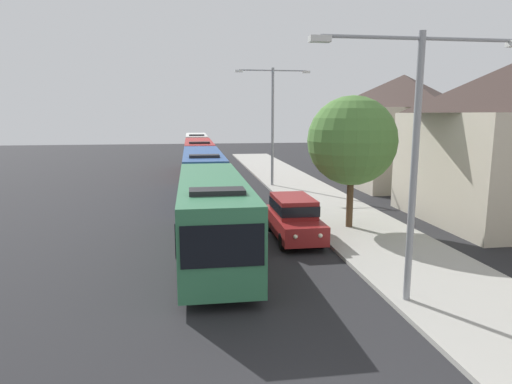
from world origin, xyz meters
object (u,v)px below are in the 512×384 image
Objects in this scene: bus_middle at (199,156)px; streetlamp_mid at (273,115)px; white_suv at (293,216)px; streetlamp_near at (416,139)px; bus_lead at (212,213)px; bus_fourth_in_line at (197,146)px; bus_second_in_line at (203,173)px; roadside_tree at (352,141)px.

streetlamp_mid is (5.40, -8.72, 3.77)m from bus_middle.
white_suv is 0.57× the size of streetlamp_mid.
streetlamp_mid reaches higher than streetlamp_near.
bus_middle is (0.00, 24.93, 0.00)m from bus_lead.
bus_middle is 1.14× the size of bus_fourth_in_line.
bus_lead is at bearing -90.00° from bus_second_in_line.
roadside_tree is at bearing -79.29° from bus_fourth_in_line.
bus_second_in_line is 12.57m from bus_middle.
bus_middle and bus_fourth_in_line have the same top height.
streetlamp_near is at bearing -77.04° from white_suv.
streetlamp_near is (5.40, -44.19, 3.17)m from bus_fourth_in_line.
white_suv is 0.80× the size of roadside_tree.
streetlamp_mid is (0.00, 21.79, 0.60)m from streetlamp_near.
streetlamp_mid is at bearing 95.80° from roadside_tree.
streetlamp_near reaches higher than roadside_tree.
streetlamp_near is at bearing -83.04° from bus_fourth_in_line.
bus_second_in_line is 7.63m from streetlamp_mid.
bus_lead is 8.38m from streetlamp_near.
streetlamp_near is 1.21× the size of roadside_tree.
streetlamp_near is at bearing -79.97° from bus_middle.
streetlamp_near reaches higher than bus_second_in_line.
streetlamp_mid is at bearing -58.23° from bus_middle.
white_suv is at bearing -84.26° from bus_fourth_in_line.
bus_second_in_line and bus_middle have the same top height.
bus_lead is 1.27× the size of streetlamp_mid.
bus_lead is 0.94× the size of bus_second_in_line.
bus_middle is at bearing 90.00° from bus_lead.
bus_fourth_in_line is 1.23× the size of streetlamp_mid.
bus_lead is at bearing -108.41° from streetlamp_mid.
streetlamp_mid is 13.37m from roadside_tree.
streetlamp_near is (5.40, -5.57, 3.17)m from bus_lead.
white_suv is (3.70, -23.12, -0.66)m from bus_middle.
bus_middle is 1.62× the size of streetlamp_near.
bus_lead is at bearing -156.28° from roadside_tree.
roadside_tree reaches higher than bus_lead.
streetlamp_near is (5.40, -30.51, 3.17)m from bus_middle.
bus_second_in_line reaches higher than white_suv.
roadside_tree is (1.35, 8.54, -0.57)m from streetlamp_near.
bus_middle is 2.44× the size of white_suv.
bus_middle is at bearing 90.00° from bus_second_in_line.
bus_lead is 38.61m from bus_fourth_in_line.
roadside_tree reaches higher than bus_second_in_line.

